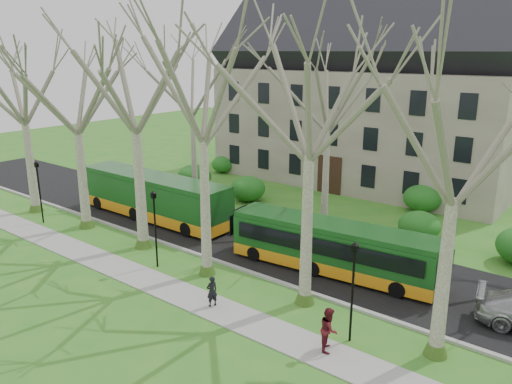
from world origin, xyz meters
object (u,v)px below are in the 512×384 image
at_px(bus_follow, 332,247).
at_px(pedestrian_a, 212,291).
at_px(bus_lead, 153,196).
at_px(pedestrian_b, 329,329).

relative_size(bus_follow, pedestrian_a, 7.55).
relative_size(bus_lead, pedestrian_a, 8.62).
relative_size(pedestrian_a, pedestrian_b, 0.82).
xyz_separation_m(bus_follow, pedestrian_b, (3.63, -6.57, -0.51)).
distance_m(bus_follow, pedestrian_b, 7.52).
bearing_deg(bus_follow, bus_lead, 174.30).
bearing_deg(bus_lead, pedestrian_a, -29.88).
bearing_deg(pedestrian_b, pedestrian_a, 66.22).
height_order(bus_lead, pedestrian_b, bus_lead).
bearing_deg(bus_lead, bus_follow, -0.27).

